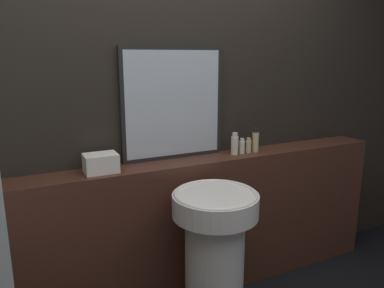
{
  "coord_description": "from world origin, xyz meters",
  "views": [
    {
      "loc": [
        -1.03,
        -0.93,
        1.61
      ],
      "look_at": [
        -0.06,
        1.04,
        1.09
      ],
      "focal_mm": 35.0,
      "sensor_mm": 36.0,
      "label": 1
    }
  ],
  "objects_px": {
    "towel_stack": "(101,163)",
    "shampoo_bottle": "(235,144)",
    "body_wash_bottle": "(255,141)",
    "mirror": "(173,104)",
    "lotion_bottle": "(248,146)",
    "conditioner_bottle": "(242,146)",
    "pedestal_sink": "(215,255)"
  },
  "relations": [
    {
      "from": "conditioner_bottle",
      "to": "body_wash_bottle",
      "type": "bearing_deg",
      "value": -0.0
    },
    {
      "from": "mirror",
      "to": "conditioner_bottle",
      "type": "bearing_deg",
      "value": -11.82
    },
    {
      "from": "conditioner_bottle",
      "to": "body_wash_bottle",
      "type": "relative_size",
      "value": 0.64
    },
    {
      "from": "shampoo_bottle",
      "to": "towel_stack",
      "type": "bearing_deg",
      "value": 180.0
    },
    {
      "from": "towel_stack",
      "to": "conditioner_bottle",
      "type": "height_order",
      "value": "towel_stack"
    },
    {
      "from": "towel_stack",
      "to": "lotion_bottle",
      "type": "bearing_deg",
      "value": 0.0
    },
    {
      "from": "shampoo_bottle",
      "to": "conditioner_bottle",
      "type": "bearing_deg",
      "value": 0.0
    },
    {
      "from": "towel_stack",
      "to": "body_wash_bottle",
      "type": "distance_m",
      "value": 1.08
    },
    {
      "from": "towel_stack",
      "to": "conditioner_bottle",
      "type": "distance_m",
      "value": 0.97
    },
    {
      "from": "pedestal_sink",
      "to": "shampoo_bottle",
      "type": "bearing_deg",
      "value": 47.16
    },
    {
      "from": "mirror",
      "to": "towel_stack",
      "type": "bearing_deg",
      "value": -168.9
    },
    {
      "from": "mirror",
      "to": "towel_stack",
      "type": "xyz_separation_m",
      "value": [
        -0.5,
        -0.1,
        -0.3
      ]
    },
    {
      "from": "towel_stack",
      "to": "shampoo_bottle",
      "type": "xyz_separation_m",
      "value": [
        0.91,
        0.0,
        0.02
      ]
    },
    {
      "from": "mirror",
      "to": "lotion_bottle",
      "type": "height_order",
      "value": "mirror"
    },
    {
      "from": "pedestal_sink",
      "to": "shampoo_bottle",
      "type": "height_order",
      "value": "shampoo_bottle"
    },
    {
      "from": "pedestal_sink",
      "to": "towel_stack",
      "type": "relative_size",
      "value": 4.66
    },
    {
      "from": "mirror",
      "to": "towel_stack",
      "type": "distance_m",
      "value": 0.59
    },
    {
      "from": "lotion_bottle",
      "to": "pedestal_sink",
      "type": "bearing_deg",
      "value": -140.24
    },
    {
      "from": "body_wash_bottle",
      "to": "lotion_bottle",
      "type": "bearing_deg",
      "value": 180.0
    },
    {
      "from": "shampoo_bottle",
      "to": "body_wash_bottle",
      "type": "height_order",
      "value": "body_wash_bottle"
    },
    {
      "from": "mirror",
      "to": "body_wash_bottle",
      "type": "bearing_deg",
      "value": -9.6
    },
    {
      "from": "mirror",
      "to": "shampoo_bottle",
      "type": "distance_m",
      "value": 0.51
    },
    {
      "from": "pedestal_sink",
      "to": "shampoo_bottle",
      "type": "distance_m",
      "value": 0.77
    },
    {
      "from": "shampoo_bottle",
      "to": "body_wash_bottle",
      "type": "relative_size",
      "value": 0.9
    },
    {
      "from": "towel_stack",
      "to": "shampoo_bottle",
      "type": "distance_m",
      "value": 0.91
    },
    {
      "from": "pedestal_sink",
      "to": "conditioner_bottle",
      "type": "relative_size",
      "value": 8.27
    },
    {
      "from": "mirror",
      "to": "conditioner_bottle",
      "type": "distance_m",
      "value": 0.57
    },
    {
      "from": "lotion_bottle",
      "to": "body_wash_bottle",
      "type": "xyz_separation_m",
      "value": [
        0.06,
        0.0,
        0.03
      ]
    },
    {
      "from": "mirror",
      "to": "lotion_bottle",
      "type": "relative_size",
      "value": 6.83
    },
    {
      "from": "shampoo_bottle",
      "to": "body_wash_bottle",
      "type": "xyz_separation_m",
      "value": [
        0.17,
        0.0,
        0.01
      ]
    },
    {
      "from": "pedestal_sink",
      "to": "body_wash_bottle",
      "type": "height_order",
      "value": "body_wash_bottle"
    },
    {
      "from": "lotion_bottle",
      "to": "conditioner_bottle",
      "type": "bearing_deg",
      "value": 180.0
    }
  ]
}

